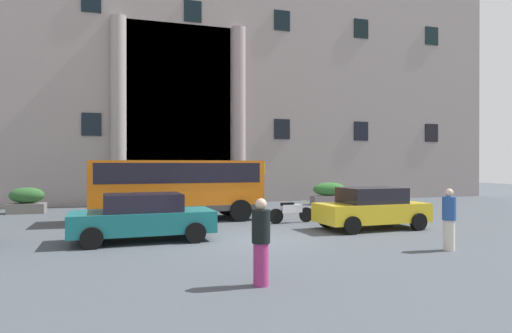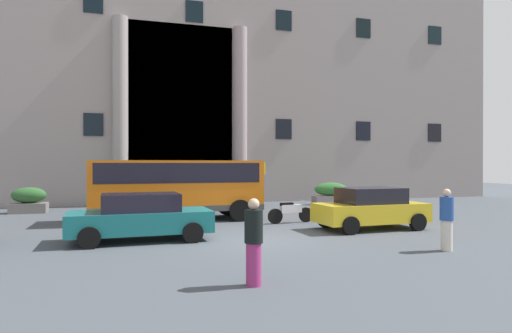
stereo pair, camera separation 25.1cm
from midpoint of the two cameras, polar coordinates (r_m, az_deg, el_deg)
ground_plane at (r=13.69m, az=0.36°, el=-9.86°), size 80.00×64.00×0.12m
office_building_facade at (r=31.68m, az=-9.06°, el=15.02°), size 42.45×9.68×20.84m
orange_minibus at (r=18.54m, az=-9.90°, el=-2.29°), size 6.97×2.67×2.51m
bus_stop_sign at (r=21.07m, az=0.99°, el=-1.94°), size 0.44×0.08×2.47m
hedge_planter_entrance_right at (r=23.17m, az=-16.98°, el=-3.71°), size 2.19×1.00×1.54m
hedge_planter_west at (r=24.12m, az=-2.53°, el=-3.48°), size 1.78×0.82×1.59m
hedge_planter_east at (r=25.93m, az=10.04°, el=-3.55°), size 2.13×0.78×1.29m
hedge_planter_far_east at (r=23.70m, az=-27.35°, el=-3.98°), size 1.63×0.95×1.25m
white_taxi_kerbside at (r=16.37m, az=15.22°, el=-5.30°), size 4.07×2.09×1.51m
parked_coupe_end at (r=13.91m, az=-14.38°, el=-6.38°), size 4.33×2.18×1.45m
motorcycle_far_end at (r=17.53m, az=4.86°, el=-5.92°), size 1.97×0.55×0.89m
pedestrian_man_crossing at (r=13.02m, az=24.22°, el=-6.36°), size 0.36×0.36×1.69m
pedestrian_child_trailing at (r=8.53m, az=0.55°, el=-9.83°), size 0.36×0.36×1.69m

